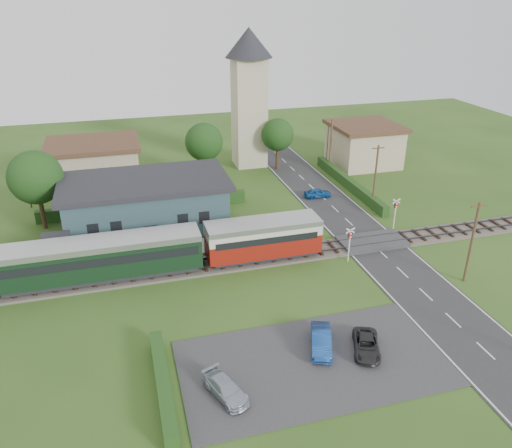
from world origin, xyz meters
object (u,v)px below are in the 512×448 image
object	(u,v)px
car_park_blue	(321,341)
car_park_dark	(366,345)
church_tower	(249,88)
house_east	(364,144)
car_on_road	(317,193)
crossing_signal_far	(396,209)
station_building	(146,204)
train	(60,263)
car_park_silver	(226,389)
equipment_hut	(57,250)
crossing_signal_near	(350,240)
house_west	(95,164)
pedestrian_near	(241,237)
pedestrian_far	(84,255)

from	to	relation	value
car_park_blue	car_park_dark	size ratio (longest dim) A/B	1.04
church_tower	house_east	world-z (taller)	church_tower
car_on_road	crossing_signal_far	bearing A→B (deg)	-153.53
station_building	train	bearing A→B (deg)	-129.80
car_park_silver	car_park_dark	xyz separation A→B (m)	(9.79, 1.37, -0.02)
train	house_east	bearing A→B (deg)	30.40
car_on_road	house_east	bearing A→B (deg)	-44.03
equipment_hut	car_park_blue	distance (m)	23.77
church_tower	crossing_signal_near	size ratio (longest dim) A/B	5.37
car_park_blue	equipment_hut	bearing A→B (deg)	157.37
house_west	house_east	world-z (taller)	same
pedestrian_near	car_on_road	bearing A→B (deg)	-158.09
car_on_road	car_park_silver	bearing A→B (deg)	151.53
equipment_hut	church_tower	bearing A→B (deg)	44.75
crossing_signal_far	car_on_road	bearing A→B (deg)	113.33
station_building	car_park_silver	size ratio (longest dim) A/B	4.54
house_west	car_park_blue	size ratio (longest dim) A/B	2.93
station_building	car_park_dark	bearing A→B (deg)	-61.79
crossing_signal_near	car_park_dark	xyz separation A→B (m)	(-4.11, -11.51, -1.57)
car_park_blue	house_west	bearing A→B (deg)	131.86
station_building	train	distance (m)	11.72
station_building	house_east	world-z (taller)	house_east
car_on_road	pedestrian_near	bearing A→B (deg)	133.55
train	house_west	xyz separation A→B (m)	(2.50, 23.00, 0.61)
pedestrian_near	crossing_signal_near	bearing A→B (deg)	131.93
crossing_signal_near	car_park_silver	bearing A→B (deg)	-137.19
house_west	pedestrian_far	world-z (taller)	house_west
church_tower	crossing_signal_far	size ratio (longest dim) A/B	5.37
crossing_signal_near	car_on_road	size ratio (longest dim) A/B	1.07
equipment_hut	car_park_dark	world-z (taller)	equipment_hut
crossing_signal_near	crossing_signal_far	world-z (taller)	same
crossing_signal_near	car_park_dark	world-z (taller)	crossing_signal_near
church_tower	house_east	distance (m)	17.21
train	house_west	size ratio (longest dim) A/B	4.00
equipment_hut	house_west	world-z (taller)	house_west
station_building	house_east	size ratio (longest dim) A/B	1.82
train	station_building	bearing A→B (deg)	50.20
train	car_on_road	world-z (taller)	train
crossing_signal_far	car_park_silver	size ratio (longest dim) A/B	0.93
car_park_dark	train	bearing A→B (deg)	166.98
equipment_hut	car_park_silver	world-z (taller)	equipment_hut
crossing_signal_near	crossing_signal_far	distance (m)	8.65
crossing_signal_near	car_park_dark	distance (m)	12.32
equipment_hut	station_building	distance (m)	9.92
crossing_signal_far	house_east	bearing A→B (deg)	71.92
house_west	equipment_hut	bearing A→B (deg)	-98.62
equipment_hut	train	world-z (taller)	train
house_east	car_park_dark	size ratio (longest dim) A/B	2.48
church_tower	pedestrian_far	bearing A→B (deg)	-131.55
train	pedestrian_far	xyz separation A→B (m)	(1.68, 2.51, -0.82)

